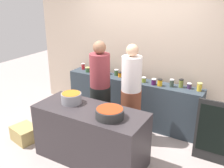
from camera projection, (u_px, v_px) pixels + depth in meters
ground at (102, 149)px, 4.26m from camera, size 12.00×12.00×0.00m
storefront_wall at (140, 45)px, 4.91m from camera, size 4.80×0.12×3.00m
display_shelf at (131, 101)px, 4.99m from camera, size 2.70×0.36×0.90m
prep_table at (91, 135)px, 3.86m from camera, size 1.70×0.70×0.86m
preserve_jar_0 at (83, 66)px, 5.42m from camera, size 0.07×0.07×0.13m
preserve_jar_1 at (88, 70)px, 5.25m from camera, size 0.09×0.09×0.10m
preserve_jar_2 at (92, 70)px, 5.21m from camera, size 0.07×0.07×0.12m
preserve_jar_3 at (99, 70)px, 5.17m from camera, size 0.08×0.08×0.11m
preserve_jar_4 at (108, 71)px, 5.12m from camera, size 0.09×0.09×0.11m
preserve_jar_5 at (116, 72)px, 5.04m from camera, size 0.08×0.08×0.12m
preserve_jar_6 at (120, 74)px, 4.96m from camera, size 0.09×0.09×0.10m
preserve_jar_7 at (129, 75)px, 4.85m from camera, size 0.08×0.08×0.14m
preserve_jar_8 at (136, 77)px, 4.79m from camera, size 0.09×0.09×0.12m
preserve_jar_9 at (144, 80)px, 4.67m from camera, size 0.08×0.08×0.10m
preserve_jar_10 at (154, 82)px, 4.55m from camera, size 0.09×0.09×0.11m
preserve_jar_11 at (160, 82)px, 4.49m from camera, size 0.09×0.09×0.13m
preserve_jar_12 at (172, 83)px, 4.45m from camera, size 0.08×0.08×0.14m
preserve_jar_13 at (181, 83)px, 4.42m from camera, size 0.08×0.08×0.15m
preserve_jar_14 at (189, 86)px, 4.37m from camera, size 0.08×0.08×0.10m
preserve_jar_15 at (199, 87)px, 4.26m from camera, size 0.08×0.08×0.14m
cooking_pot_left at (71, 98)px, 3.90m from camera, size 0.31×0.31×0.16m
cooking_pot_center at (110, 113)px, 3.46m from camera, size 0.39×0.39×0.14m
cook_with_tongs at (100, 94)px, 4.45m from camera, size 0.36×0.36×1.73m
cook_in_cap at (131, 99)px, 4.27m from camera, size 0.35×0.35×1.72m
bread_crate at (25, 134)px, 4.46m from camera, size 0.49×0.44×0.26m
chalkboard_sign at (214, 132)px, 3.78m from camera, size 0.54×0.05×1.01m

